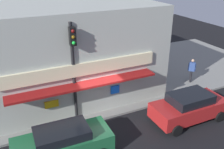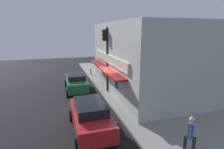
% 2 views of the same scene
% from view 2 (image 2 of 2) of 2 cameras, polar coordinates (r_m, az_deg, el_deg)
% --- Properties ---
extents(ground_plane, '(49.54, 49.54, 0.00)m').
position_cam_2_polar(ground_plane, '(15.24, -2.52, -7.52)').
color(ground_plane, black).
extents(sidewalk, '(33.03, 10.55, 0.14)m').
position_cam_2_polar(sidewalk, '(17.25, 14.72, -5.17)').
color(sidewalk, gray).
rests_on(sidewalk, ground_plane).
extents(corner_building, '(11.69, 9.55, 6.06)m').
position_cam_2_polar(corner_building, '(17.15, 13.23, 5.47)').
color(corner_building, '#ADB2A8').
rests_on(corner_building, sidewalk).
extents(traffic_light, '(0.32, 0.58, 5.68)m').
position_cam_2_polar(traffic_light, '(15.81, -1.86, 7.29)').
color(traffic_light, black).
rests_on(traffic_light, sidewalk).
extents(fire_hydrant, '(0.51, 0.27, 0.85)m').
position_cam_2_polar(fire_hydrant, '(22.80, -6.69, 1.02)').
color(fire_hydrant, gold).
rests_on(fire_hydrant, sidewalk).
extents(trash_can, '(0.48, 0.48, 0.82)m').
position_cam_2_polar(trash_can, '(16.48, 4.41, -3.89)').
color(trash_can, '#2D2D2D').
rests_on(trash_can, sidewalk).
extents(pedestrian, '(0.47, 0.49, 1.80)m').
position_cam_2_polar(pedestrian, '(8.97, 23.56, -16.86)').
color(pedestrian, black).
rests_on(pedestrian, sidewalk).
extents(potted_plant_by_doorway, '(0.51, 0.51, 0.90)m').
position_cam_2_polar(potted_plant_by_doorway, '(18.64, 3.37, -1.55)').
color(potted_plant_by_doorway, gray).
rests_on(potted_plant_by_doorway, sidewalk).
extents(parked_car_red, '(4.45, 2.12, 1.70)m').
position_cam_2_polar(parked_car_red, '(10.41, -6.89, -12.88)').
color(parked_car_red, '#AD1E1E').
rests_on(parked_car_red, ground_plane).
extents(parked_car_green, '(4.59, 2.09, 1.61)m').
position_cam_2_polar(parked_car_green, '(17.34, -11.29, -2.19)').
color(parked_car_green, '#1E6038').
rests_on(parked_car_green, ground_plane).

